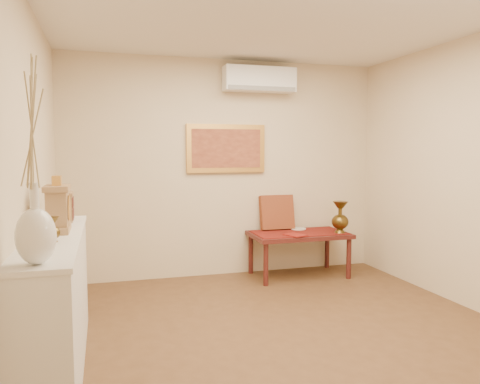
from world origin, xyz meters
name	(u,v)px	position (x,y,z in m)	size (l,w,h in m)	color
floor	(295,342)	(0.00, 0.00, 0.00)	(4.50, 4.50, 0.00)	brown
ceiling	(298,4)	(0.00, 0.00, 2.70)	(4.50, 4.50, 0.00)	silver
wall_back	(226,168)	(0.00, 2.25, 1.35)	(4.00, 0.02, 2.70)	beige
wall_left	(24,183)	(-2.00, 0.00, 1.35)	(0.02, 4.50, 2.70)	beige
white_vase	(33,161)	(-1.82, -0.87, 1.52)	(0.20, 0.20, 1.07)	white
candlestick	(43,234)	(-1.83, -0.52, 1.08)	(0.10, 0.10, 0.21)	silver
brass_urn_small	(53,226)	(-1.80, -0.25, 1.09)	(0.09, 0.09, 0.21)	brown
table_cloth	(299,232)	(0.85, 1.88, 0.55)	(1.14, 0.59, 0.01)	maroon
brass_urn_tall	(340,214)	(1.33, 1.71, 0.79)	(0.21, 0.21, 0.47)	brown
plate	(298,229)	(0.93, 2.08, 0.56)	(0.20, 0.20, 0.01)	white
menu	(295,235)	(0.71, 1.68, 0.56)	(0.18, 0.25, 0.01)	maroon
cushion	(277,212)	(0.66, 2.16, 0.78)	(0.44, 0.10, 0.44)	#611313
display_ledge	(56,304)	(-1.82, 0.00, 0.49)	(0.37, 2.02, 0.98)	silver
mantel_clock	(58,208)	(-1.80, 0.16, 1.15)	(0.17, 0.36, 0.41)	#A17C53
wooden_chest	(63,207)	(-1.81, 0.67, 1.10)	(0.16, 0.21, 0.24)	#A17C53
low_table	(299,238)	(0.85, 1.88, 0.48)	(1.20, 0.70, 0.55)	#4D1A17
painting	(226,148)	(0.00, 2.22, 1.60)	(1.00, 0.06, 0.60)	gold
ac_unit	(259,80)	(0.40, 2.12, 2.45)	(0.90, 0.25, 0.30)	white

